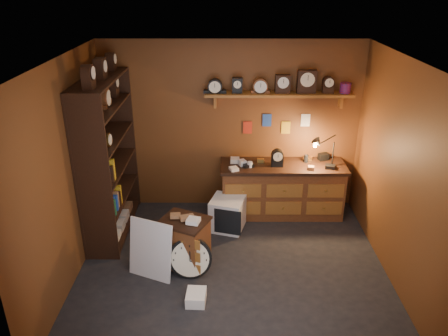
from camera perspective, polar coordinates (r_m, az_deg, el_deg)
floor at (r=5.92m, az=1.09°, el=-12.94°), size 4.00×4.00×0.00m
room_shell at (r=5.17m, az=1.71°, el=3.23°), size 4.02×3.62×2.71m
shelving_unit at (r=6.38m, az=-15.26°, el=1.99°), size 0.47×1.60×2.58m
workbench at (r=6.98m, az=7.59°, el=-2.41°), size 1.94×0.66×1.36m
low_cabinet at (r=5.81m, az=-5.17°, el=-9.38°), size 0.74×0.70×0.76m
big_round_clock at (r=5.65m, az=-4.42°, el=-11.65°), size 0.55×0.17×0.55m
white_panel at (r=5.88m, az=-9.35°, el=-13.58°), size 0.61×0.39×0.79m
mini_fridge at (r=6.62m, az=0.47°, el=-5.99°), size 0.58×0.60×0.49m
floor_box_a at (r=6.51m, az=-5.79°, el=-8.31°), size 0.33×0.29×0.18m
floor_box_b at (r=5.38m, az=-3.67°, el=-16.50°), size 0.24×0.28×0.14m
floor_box_c at (r=6.78m, az=-1.12°, el=-6.81°), size 0.28×0.28×0.16m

